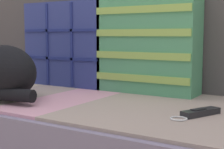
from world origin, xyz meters
name	(u,v)px	position (x,y,z in m)	size (l,w,h in m)	color
couch	(105,149)	(0.00, 0.14, 0.20)	(1.84, 0.81, 0.40)	#3D3838
sofa_backrest	(145,36)	(0.00, 0.48, 0.63)	(1.80, 0.14, 0.47)	#474242
throw_pillow_quilted	(68,44)	(-0.33, 0.33, 0.59)	(0.44, 0.14, 0.39)	navy
throw_pillow_striped	(148,44)	(0.09, 0.33, 0.60)	(0.42, 0.14, 0.40)	#4C9366
sleeping_cat	(2,73)	(-0.33, -0.06, 0.49)	(0.41, 0.30, 0.20)	black
game_remote_far	(199,113)	(0.40, 0.04, 0.41)	(0.11, 0.18, 0.02)	black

